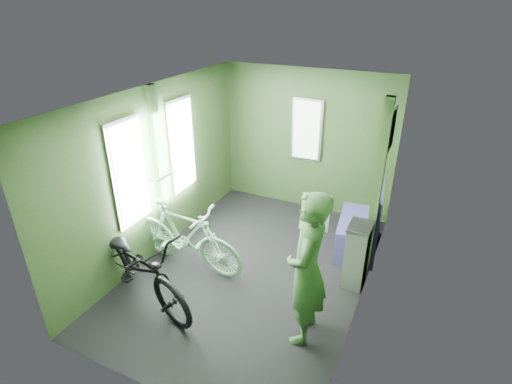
# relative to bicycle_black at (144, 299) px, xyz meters

# --- Properties ---
(room) EXTENTS (4.00, 4.02, 2.31)m
(room) POSITION_rel_bicycle_black_xyz_m (0.90, 1.11, 1.44)
(room) COLOR black
(room) RESTS_ON ground
(bicycle_black) EXTENTS (2.02, 1.32, 1.06)m
(bicycle_black) POSITION_rel_bicycle_black_xyz_m (0.00, 0.00, 0.00)
(bicycle_black) COLOR black
(bicycle_black) RESTS_ON ground
(bicycle_mint) EXTENTS (1.72, 0.73, 1.07)m
(bicycle_mint) POSITION_rel_bicycle_black_xyz_m (0.14, 0.73, 0.00)
(bicycle_mint) COLOR #9EDFB6
(bicycle_mint) RESTS_ON ground
(passenger) EXTENTS (0.49, 0.73, 1.68)m
(passenger) POSITION_rel_bicycle_black_xyz_m (1.90, 0.30, 0.84)
(passenger) COLOR #345A31
(passenger) RESTS_ON ground
(waste_box) EXTENTS (0.25, 0.35, 0.84)m
(waste_box) POSITION_rel_bicycle_black_xyz_m (2.19, 1.37, 0.42)
(waste_box) COLOR slate
(waste_box) RESTS_ON ground
(bench_seat) EXTENTS (0.64, 1.00, 1.00)m
(bench_seat) POSITION_rel_bicycle_black_xyz_m (2.08, 2.14, 0.30)
(bench_seat) COLOR navy
(bench_seat) RESTS_ON ground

